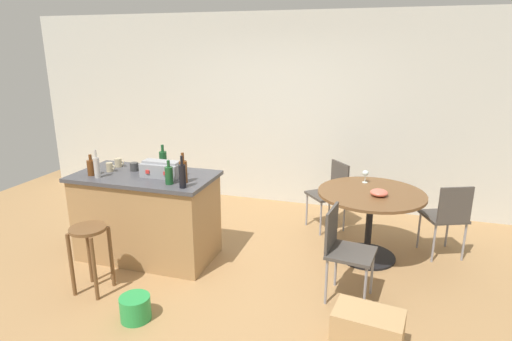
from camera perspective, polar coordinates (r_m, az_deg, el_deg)
The scene contains 22 objects.
ground_plane at distance 4.48m, azimuth -3.68°, elevation -13.55°, with size 8.80×8.80×0.00m, color #A37A4C.
back_wall at distance 6.12m, azimuth 3.66°, elevation 8.00°, with size 8.00×0.10×2.70m, color beige.
kitchen_island at distance 4.76m, azimuth -14.42°, elevation -5.90°, with size 1.49×0.78×0.94m.
wooden_stool at distance 4.25m, azimuth -21.45°, elevation -9.27°, with size 0.33×0.33×0.65m.
dining_table at distance 4.68m, azimuth 15.11°, elevation -4.83°, with size 1.12×1.12×0.76m.
folding_chair_near at distance 5.01m, azimuth 24.33°, elevation -5.44°, with size 0.52×0.52×0.85m.
folding_chair_far at distance 5.40m, azimuth 10.06°, elevation -2.64°, with size 0.56×0.56×0.85m.
folding_chair_left at distance 3.93m, azimuth 11.70°, elevation -10.00°, with size 0.45×0.45×0.86m.
toolbox at distance 4.48m, azimuth -12.55°, elevation 0.19°, with size 0.41×0.23×0.17m.
bottle_0 at distance 4.21m, azimuth -11.61°, elevation -0.59°, with size 0.08×0.08×0.24m.
bottle_1 at distance 4.61m, azimuth -20.61°, elevation 0.45°, with size 0.06×0.06×0.29m.
bottle_2 at distance 4.06m, azimuth -9.87°, elevation -0.67°, with size 0.07×0.07×0.31m.
bottle_3 at distance 4.22m, azimuth -9.75°, elevation -0.09°, with size 0.08×0.08×0.30m.
bottle_4 at distance 4.75m, azimuth -12.38°, elevation 1.45°, with size 0.08×0.08×0.27m.
bottle_5 at distance 4.73m, azimuth -21.27°, elevation 0.41°, with size 0.08×0.08×0.22m.
cup_0 at distance 4.76m, azimuth -16.03°, elevation 0.50°, with size 0.12×0.09×0.09m.
cup_1 at distance 4.81m, azimuth -19.06°, elevation 0.43°, with size 0.11×0.07×0.10m.
cup_2 at distance 4.98m, azimuth -18.00°, elevation 1.02°, with size 0.12×0.08×0.09m.
wine_glass at distance 4.90m, azimuth 14.49°, elevation -0.39°, with size 0.07×0.07×0.14m.
serving_bowl at distance 4.52m, azimuth 16.21°, elevation -2.88°, with size 0.18×0.18×0.07m, color #DB6651.
cardboard_box at distance 3.50m, azimuth 14.74°, elevation -20.28°, with size 0.51×0.31×0.34m, color tan.
plastic_bucket at distance 3.90m, azimuth -15.92°, elevation -17.35°, with size 0.26×0.26×0.21m, color green.
Camera 1 is at (1.41, -3.63, 2.22)m, focal length 29.76 mm.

